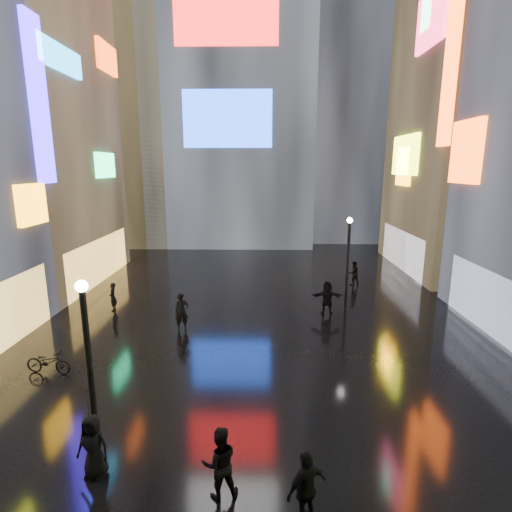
{
  "coord_description": "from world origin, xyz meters",
  "views": [
    {
      "loc": [
        0.22,
        -0.61,
        7.84
      ],
      "look_at": [
        0.0,
        12.0,
        5.0
      ],
      "focal_mm": 28.0,
      "sensor_mm": 36.0,
      "label": 1
    }
  ],
  "objects_px": {
    "pedestrian_3": "(306,488)",
    "bicycle": "(48,362)",
    "lamp_far": "(348,259)",
    "lamp_near": "(90,367)"
  },
  "relations": [
    {
      "from": "pedestrian_3",
      "to": "bicycle",
      "type": "bearing_deg",
      "value": -69.07
    },
    {
      "from": "bicycle",
      "to": "pedestrian_3",
      "type": "bearing_deg",
      "value": -118.77
    },
    {
      "from": "bicycle",
      "to": "lamp_far",
      "type": "bearing_deg",
      "value": -54.69
    },
    {
      "from": "lamp_near",
      "to": "bicycle",
      "type": "xyz_separation_m",
      "value": [
        -3.93,
        4.92,
        -2.47
      ]
    },
    {
      "from": "lamp_near",
      "to": "lamp_far",
      "type": "height_order",
      "value": "same"
    },
    {
      "from": "lamp_near",
      "to": "bicycle",
      "type": "bearing_deg",
      "value": 128.66
    },
    {
      "from": "pedestrian_3",
      "to": "lamp_near",
      "type": "bearing_deg",
      "value": -50.48
    },
    {
      "from": "lamp_far",
      "to": "bicycle",
      "type": "xyz_separation_m",
      "value": [
        -12.87,
        -7.14,
        -2.47
      ]
    },
    {
      "from": "lamp_near",
      "to": "lamp_far",
      "type": "distance_m",
      "value": 15.0
    },
    {
      "from": "bicycle",
      "to": "lamp_near",
      "type": "bearing_deg",
      "value": -135.05
    }
  ]
}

